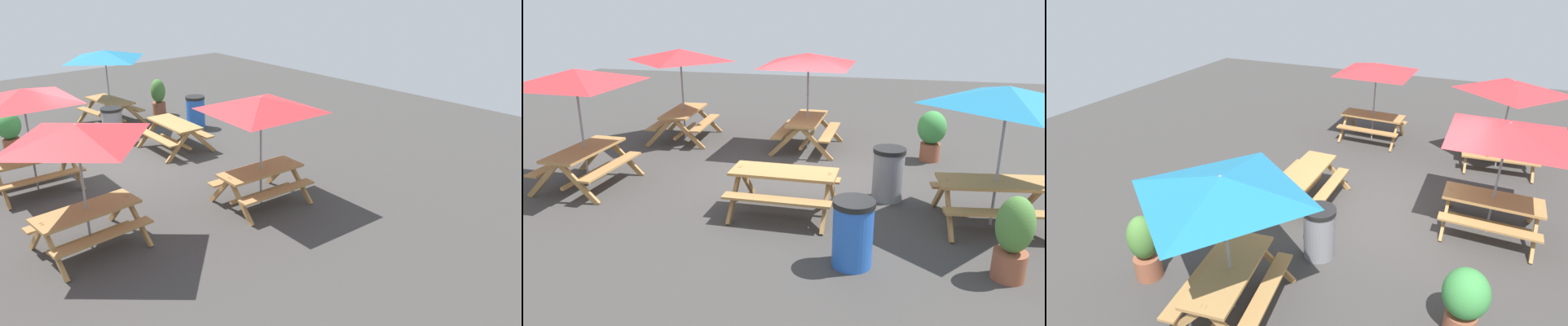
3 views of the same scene
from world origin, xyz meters
The scene contains 10 objects.
ground_plane centered at (0.00, 0.00, 0.00)m, with size 25.00×25.00×0.00m, color #3D3A38.
picnic_table_0 centered at (0.27, -1.66, 1.99)m, with size 2.83×2.83×2.34m.
picnic_table_1 centered at (0.02, 2.11, 0.56)m, with size 1.82×1.56×0.81m.
picnic_table_2 centered at (4.06, 1.71, 1.99)m, with size 2.83×2.83×2.34m.
picnic_table_3 centered at (3.49, -1.80, 1.99)m, with size 2.13×2.13×2.34m.
picnic_table_4 centered at (-3.42, 1.87, 1.99)m, with size 2.24×2.24×2.34m.
trash_bin_gray centered at (-1.71, 1.13, 0.49)m, with size 0.59×0.59×0.98m.
trash_bin_blue centered at (-1.29, 3.66, 0.49)m, with size 0.59×0.59×0.98m.
potted_plant_0 centered at (-3.37, 3.57, 0.62)m, with size 0.48×0.48×1.18m.
potted_plant_1 centered at (-2.59, -1.36, 0.65)m, with size 0.63×0.63×1.14m.
Camera 1 is at (11.46, -4.64, 4.73)m, focal length 35.00 mm.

